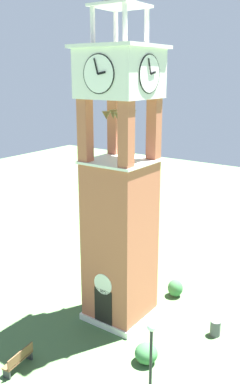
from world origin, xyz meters
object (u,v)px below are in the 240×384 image
at_px(clock_tower, 120,194).
at_px(lamp_post, 151,346).
at_px(park_bench, 19,359).
at_px(trash_bin, 215,328).

height_order(clock_tower, lamp_post, clock_tower).
distance_m(park_bench, lamp_post, 6.31).
bearing_deg(lamp_post, park_bench, -161.12).
height_order(clock_tower, trash_bin, clock_tower).
bearing_deg(lamp_post, clock_tower, 137.11).
relative_size(park_bench, trash_bin, 2.05).
height_order(park_bench, lamp_post, lamp_post).
height_order(lamp_post, trash_bin, lamp_post).
relative_size(clock_tower, park_bench, 10.41).
bearing_deg(park_bench, trash_bin, 50.46).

